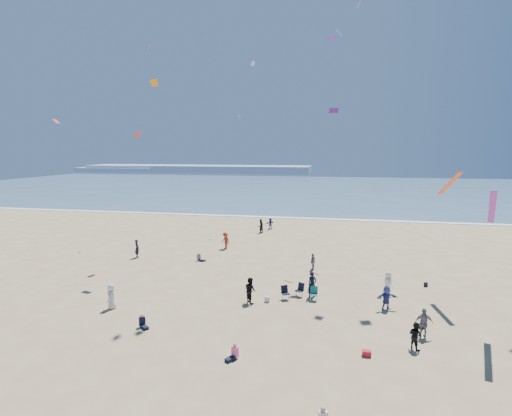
# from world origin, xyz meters

# --- Properties ---
(ground) EXTENTS (220.00, 220.00, 0.00)m
(ground) POSITION_xyz_m (0.00, 0.00, 0.00)
(ground) COLOR tan
(ground) RESTS_ON ground
(ocean) EXTENTS (220.00, 100.00, 0.06)m
(ocean) POSITION_xyz_m (0.00, 95.00, 0.03)
(ocean) COLOR #476B84
(ocean) RESTS_ON ground
(surf_line) EXTENTS (220.00, 1.20, 0.08)m
(surf_line) POSITION_xyz_m (0.00, 45.00, 0.04)
(surf_line) COLOR white
(surf_line) RESTS_ON ground
(headland_far) EXTENTS (110.00, 20.00, 3.20)m
(headland_far) POSITION_xyz_m (-60.00, 170.00, 1.60)
(headland_far) COLOR #7A8EA8
(headland_far) RESTS_ON ground
(headland_near) EXTENTS (40.00, 14.00, 2.00)m
(headland_near) POSITION_xyz_m (-100.00, 165.00, 1.00)
(headland_near) COLOR #7A8EA8
(headland_near) RESTS_ON ground
(standing_flyers) EXTENTS (25.45, 32.36, 1.90)m
(standing_flyers) POSITION_xyz_m (2.00, 17.24, 0.86)
(standing_flyers) COLOR gray
(standing_flyers) RESTS_ON ground
(seated_group) EXTENTS (19.39, 22.34, 0.84)m
(seated_group) POSITION_xyz_m (2.30, 5.81, 0.42)
(seated_group) COLOR white
(seated_group) RESTS_ON ground
(chair_cluster) EXTENTS (2.71, 1.62, 1.00)m
(chair_cluster) POSITION_xyz_m (4.71, 10.52, 0.50)
(chair_cluster) COLOR black
(chair_cluster) RESTS_ON ground
(white_tote) EXTENTS (0.35, 0.20, 0.40)m
(white_tote) POSITION_xyz_m (2.51, 9.50, 0.20)
(white_tote) COLOR white
(white_tote) RESTS_ON ground
(black_backpack) EXTENTS (0.30, 0.22, 0.38)m
(black_backpack) POSITION_xyz_m (5.38, 12.12, 0.19)
(black_backpack) COLOR black
(black_backpack) RESTS_ON ground
(cooler) EXTENTS (0.45, 0.30, 0.30)m
(cooler) POSITION_xyz_m (8.90, 3.11, 0.15)
(cooler) COLOR red
(cooler) RESTS_ON ground
(navy_bag) EXTENTS (0.28, 0.18, 0.34)m
(navy_bag) POSITION_xyz_m (14.25, 15.14, 0.17)
(navy_bag) COLOR black
(navy_bag) RESTS_ON ground
(kites_aloft) EXTENTS (39.23, 40.10, 29.03)m
(kites_aloft) POSITION_xyz_m (8.68, 13.90, 15.15)
(kites_aloft) COLOR white
(kites_aloft) RESTS_ON ground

